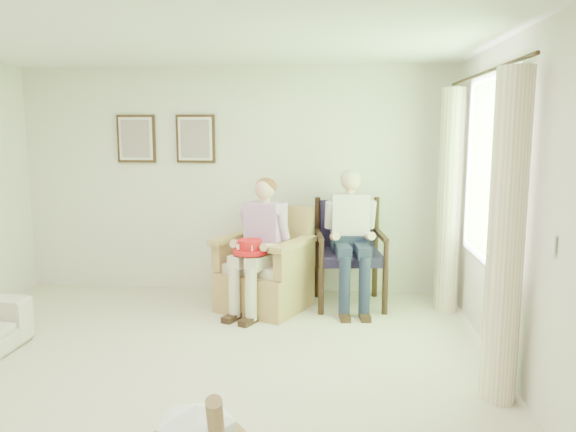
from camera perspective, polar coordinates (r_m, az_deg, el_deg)
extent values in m
plane|color=beige|center=(4.29, -11.96, -17.59)|extent=(5.50, 5.50, 0.00)
cube|color=silver|center=(6.55, -5.37, 3.61)|extent=(5.00, 0.04, 2.60)
cube|color=silver|center=(3.94, 24.64, -0.64)|extent=(0.04, 5.50, 2.60)
cube|color=white|center=(3.91, -13.25, 19.02)|extent=(5.00, 5.50, 0.02)
cube|color=#2D6B23|center=(5.05, 19.95, 4.41)|extent=(0.02, 1.40, 1.50)
cube|color=white|center=(5.05, 20.32, 13.26)|extent=(0.04, 1.52, 0.06)
cube|color=white|center=(5.16, 19.39, -4.25)|extent=(0.04, 1.52, 0.06)
cylinder|color=#382114|center=(5.03, 19.31, 13.56)|extent=(0.03, 2.50, 0.03)
cylinder|color=#F3E2BE|center=(4.12, 21.26, -2.17)|extent=(0.34, 0.34, 2.30)
cylinder|color=#F3E2BE|center=(6.00, 16.07, 1.39)|extent=(0.34, 0.34, 2.30)
cube|color=#382114|center=(6.79, -15.15, 7.59)|extent=(0.45, 0.03, 0.55)
cube|color=silver|center=(6.77, -15.21, 7.58)|extent=(0.39, 0.01, 0.49)
cube|color=tan|center=(6.76, -15.24, 7.58)|extent=(0.33, 0.01, 0.43)
cube|color=#382114|center=(6.59, -9.37, 7.75)|extent=(0.45, 0.03, 0.55)
cube|color=silver|center=(6.56, -9.41, 7.74)|extent=(0.39, 0.01, 0.49)
cube|color=tan|center=(6.56, -9.43, 7.74)|extent=(0.33, 0.01, 0.43)
cube|color=tan|center=(6.01, -2.40, -7.43)|extent=(0.80, 0.78, 0.42)
cube|color=beige|center=(5.91, -2.45, -5.09)|extent=(0.62, 0.60, 0.10)
cube|color=tan|center=(6.20, -2.05, -1.69)|extent=(0.74, 0.23, 0.63)
cube|color=tan|center=(5.97, -5.95, -3.90)|extent=(0.10, 0.72, 0.30)
cube|color=tan|center=(5.88, 1.16, -4.06)|extent=(0.10, 0.72, 0.30)
cylinder|color=black|center=(5.85, 3.06, -7.58)|extent=(0.06, 0.06, 0.48)
cylinder|color=black|center=(5.86, 9.56, -7.64)|extent=(0.06, 0.06, 0.48)
cylinder|color=black|center=(6.44, 3.24, -6.03)|extent=(0.06, 0.06, 0.48)
cylinder|color=black|center=(6.46, 9.13, -6.09)|extent=(0.06, 0.06, 0.48)
cube|color=#211A3A|center=(6.07, 6.29, -4.11)|extent=(0.64, 0.62, 0.11)
cube|color=#211A3A|center=(6.30, 6.28, -0.87)|extent=(0.59, 0.08, 0.55)
cube|color=beige|center=(5.88, -2.46, -3.58)|extent=(0.40, 0.26, 0.16)
cube|color=#D199D9|center=(5.84, -2.46, -0.86)|extent=(0.39, 0.24, 0.46)
sphere|color=#DDAD8E|center=(5.78, -2.49, 2.74)|extent=(0.21, 0.21, 0.21)
ellipsoid|color=brown|center=(5.80, -2.46, 3.02)|extent=(0.22, 0.22, 0.18)
cube|color=beige|center=(5.69, -3.75, -4.52)|extent=(0.14, 0.44, 0.13)
cube|color=beige|center=(5.66, -1.74, -4.57)|extent=(0.14, 0.44, 0.13)
cylinder|color=beige|center=(5.57, -4.03, -7.85)|extent=(0.12, 0.12, 0.53)
cylinder|color=beige|center=(5.55, -1.97, -7.92)|extent=(0.12, 0.12, 0.53)
cube|color=#1C233D|center=(6.03, 6.32, -2.59)|extent=(0.40, 0.26, 0.16)
cube|color=silver|center=(6.00, 6.36, 0.07)|extent=(0.39, 0.24, 0.46)
sphere|color=#DDAD8E|center=(5.95, 6.43, 3.58)|extent=(0.21, 0.21, 0.21)
ellipsoid|color=#B7B2AD|center=(5.97, 6.42, 3.84)|extent=(0.22, 0.22, 0.18)
cube|color=#1C233D|center=(5.83, 5.38, -3.48)|extent=(0.14, 0.44, 0.13)
cube|color=#1C233D|center=(5.83, 7.35, -3.51)|extent=(0.14, 0.44, 0.13)
cylinder|color=#1C233D|center=(5.71, 5.35, -7.07)|extent=(0.12, 0.12, 0.60)
cylinder|color=#1C233D|center=(5.72, 7.37, -7.09)|extent=(0.12, 0.12, 0.60)
cylinder|color=red|center=(5.63, -3.89, -3.62)|extent=(0.35, 0.35, 0.04)
cylinder|color=red|center=(5.62, -3.89, -3.02)|extent=(0.24, 0.24, 0.12)
cube|color=white|center=(5.60, -2.63, -3.05)|extent=(0.05, 0.01, 0.05)
cube|color=white|center=(5.73, -3.33, -2.79)|extent=(0.02, 0.05, 0.05)
cube|color=white|center=(5.71, -4.79, -2.85)|extent=(0.04, 0.03, 0.05)
cube|color=white|center=(5.56, -5.04, -3.15)|extent=(0.04, 0.03, 0.05)
cube|color=white|center=(5.50, -3.69, -3.28)|extent=(0.02, 0.05, 0.05)
ellipsoid|color=white|center=(2.95, -9.24, -20.72)|extent=(0.44, 0.44, 0.27)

